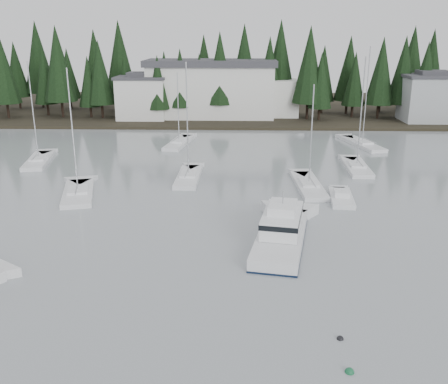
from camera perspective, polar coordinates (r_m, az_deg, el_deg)
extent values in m
cube|color=black|center=(114.59, 1.49, 9.55)|extent=(240.00, 54.00, 1.00)
cube|color=silver|center=(97.96, -9.33, 10.45)|extent=(9.00, 7.00, 7.50)
cube|color=#38383D|center=(97.55, -9.44, 12.78)|extent=(9.54, 7.42, 0.50)
cube|color=#38383D|center=(97.51, -9.46, 13.13)|extent=(4.95, 3.85, 0.80)
cube|color=#999EA0|center=(101.55, 22.52, 9.75)|extent=(10.00, 8.00, 8.00)
cube|color=#38383D|center=(101.14, 22.81, 12.13)|extent=(10.60, 8.48, 0.50)
cube|color=#38383D|center=(101.10, 22.85, 12.46)|extent=(5.50, 4.40, 0.80)
cube|color=silver|center=(99.18, -1.49, 11.49)|extent=(24.00, 10.00, 10.00)
cube|color=#38383D|center=(98.74, -1.51, 14.54)|extent=(25.00, 11.00, 1.20)
cube|color=silver|center=(101.38, 5.49, 10.69)|extent=(10.00, 8.00, 7.00)
cube|color=silver|center=(40.70, 6.50, -5.64)|extent=(5.63, 11.99, 1.68)
cube|color=black|center=(40.75, 6.49, -5.80)|extent=(5.67, 12.05, 0.23)
cube|color=white|center=(40.62, 6.67, -3.22)|extent=(3.98, 6.43, 1.52)
cube|color=black|center=(40.49, 6.68, -2.73)|extent=(4.06, 6.50, 0.42)
cube|color=white|center=(40.24, 6.72, -1.75)|extent=(2.65, 3.34, 0.68)
cylinder|color=#A5A8AD|center=(39.97, 6.76, -0.62)|extent=(0.10, 0.10, 1.15)
cube|color=silver|center=(54.42, -16.30, -0.39)|extent=(5.10, 9.48, 1.05)
cube|color=white|center=(54.23, -16.36, 0.26)|extent=(2.77, 3.49, 0.30)
cylinder|color=#A5A8AD|center=(52.80, -16.93, 6.62)|extent=(0.14, 0.14, 12.50)
cube|color=silver|center=(76.83, -5.14, 5.43)|extent=(3.93, 10.61, 1.05)
cube|color=white|center=(76.70, -5.16, 5.90)|extent=(2.22, 3.73, 0.30)
cylinder|color=#A5A8AD|center=(75.84, -5.26, 9.60)|extent=(0.14, 0.14, 10.25)
cube|color=silver|center=(70.03, -20.40, 3.17)|extent=(4.35, 9.89, 1.05)
cube|color=white|center=(69.88, -20.45, 3.68)|extent=(2.42, 3.54, 0.30)
cylinder|color=#A5A8AD|center=(68.79, -21.00, 8.59)|extent=(0.14, 0.14, 12.39)
cube|color=silver|center=(55.58, 9.64, 0.46)|extent=(3.09, 10.20, 1.05)
cube|color=white|center=(55.40, 9.67, 1.10)|extent=(1.98, 3.51, 0.30)
cylinder|color=#A5A8AD|center=(54.17, 9.95, 6.40)|extent=(0.14, 0.14, 10.67)
cube|color=silver|center=(64.57, 14.90, 2.53)|extent=(2.93, 9.15, 1.05)
cube|color=white|center=(64.41, 14.95, 3.09)|extent=(1.94, 3.14, 0.30)
cylinder|color=#A5A8AD|center=(63.17, 15.41, 8.74)|extent=(0.14, 0.14, 13.11)
cube|color=silver|center=(58.28, -4.07, 1.48)|extent=(2.64, 9.25, 1.05)
cube|color=white|center=(58.10, -4.08, 2.09)|extent=(1.81, 3.15, 0.30)
cylinder|color=#A5A8AD|center=(56.75, -4.22, 8.18)|extent=(0.14, 0.14, 12.73)
cube|color=silver|center=(78.64, 15.50, 5.14)|extent=(5.04, 11.17, 1.05)
cube|color=white|center=(78.51, 15.54, 5.60)|extent=(2.61, 4.01, 0.30)
cylinder|color=#A5A8AD|center=(77.44, 15.96, 10.56)|extent=(0.14, 0.14, 13.95)
cube|color=silver|center=(52.09, 13.25, -0.86)|extent=(2.75, 6.24, 0.90)
cube|color=white|center=(51.88, 13.30, -0.12)|extent=(1.67, 2.07, 0.55)
sphere|color=#145933|center=(27.27, 14.14, -19.35)|extent=(0.48, 0.48, 0.48)
sphere|color=black|center=(29.56, 13.13, -16.05)|extent=(0.39, 0.39, 0.39)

